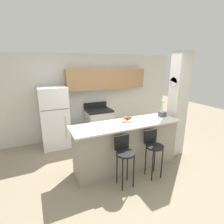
{
  "coord_description": "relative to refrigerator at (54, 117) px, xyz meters",
  "views": [
    {
      "loc": [
        -1.76,
        -3.06,
        2.27
      ],
      "look_at": [
        0.0,
        0.75,
        1.1
      ],
      "focal_mm": 28.0,
      "sensor_mm": 36.0,
      "label": 1
    }
  ],
  "objects": [
    {
      "name": "orchid_vase",
      "position": [
        2.29,
        -1.68,
        0.3
      ],
      "size": [
        0.14,
        0.14,
        0.39
      ],
      "color": "#4C4C51",
      "rests_on": "counter_bar"
    },
    {
      "name": "stove_range",
      "position": [
        1.32,
        0.04,
        -0.38
      ],
      "size": [
        0.76,
        0.66,
        1.07
      ],
      "color": "silver",
      "rests_on": "ground_plane"
    },
    {
      "name": "ground_plane",
      "position": [
        1.28,
        -1.76,
        -0.84
      ],
      "size": [
        14.0,
        14.0,
        0.0
      ],
      "primitive_type": "plane",
      "color": "gray"
    },
    {
      "name": "pillar_right",
      "position": [
        2.74,
        -1.7,
        0.44
      ],
      "size": [
        0.38,
        0.32,
        2.55
      ],
      "color": "silver",
      "rests_on": "ground_plane"
    },
    {
      "name": "trash_bin",
      "position": [
        0.58,
        -0.26,
        -0.65
      ],
      "size": [
        0.28,
        0.28,
        0.38
      ],
      "color": "black",
      "rests_on": "ground_plane"
    },
    {
      "name": "bar_stool_right",
      "position": [
        1.61,
        -2.28,
        -0.19
      ],
      "size": [
        0.36,
        0.36,
        0.97
      ],
      "color": "black",
      "rests_on": "ground_plane"
    },
    {
      "name": "fruit_bowl",
      "position": [
        1.35,
        -1.68,
        0.25
      ],
      "size": [
        0.25,
        0.25,
        0.12
      ],
      "color": "silver",
      "rests_on": "counter_bar"
    },
    {
      "name": "refrigerator",
      "position": [
        0.0,
        0.0,
        0.0
      ],
      "size": [
        0.73,
        0.73,
        1.67
      ],
      "color": "white",
      "rests_on": "ground_plane"
    },
    {
      "name": "counter_bar",
      "position": [
        1.28,
        -1.76,
        -0.31
      ],
      "size": [
        2.4,
        0.7,
        1.04
      ],
      "color": "gray",
      "rests_on": "ground_plane"
    },
    {
      "name": "wall_back",
      "position": [
        1.42,
        0.35,
        0.63
      ],
      "size": [
        5.6,
        0.38,
        2.55
      ],
      "color": "silver",
      "rests_on": "ground_plane"
    },
    {
      "name": "bar_stool_left",
      "position": [
        0.95,
        -2.28,
        -0.19
      ],
      "size": [
        0.36,
        0.36,
        0.97
      ],
      "color": "black",
      "rests_on": "ground_plane"
    }
  ]
}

